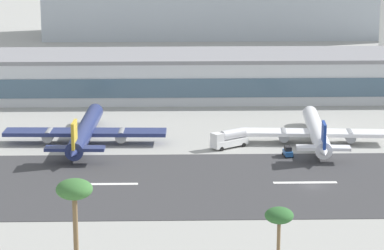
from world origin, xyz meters
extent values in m
plane|color=#9E9E99|center=(0.00, 0.00, 0.00)|extent=(1400.00, 1400.00, 0.00)
cube|color=#38383A|center=(0.00, 2.08, 0.04)|extent=(800.00, 40.56, 0.08)
cube|color=white|center=(-38.42, 2.08, 0.09)|extent=(12.00, 1.20, 0.01)
cube|color=white|center=(-1.11, 2.08, 0.09)|extent=(12.00, 1.20, 0.01)
cube|color=silver|center=(-19.47, 81.58, 5.48)|extent=(150.02, 25.13, 10.96)
cube|color=#476075|center=(-19.47, 68.86, 4.93)|extent=(145.52, 0.30, 4.93)
cube|color=gray|center=(-19.47, 81.58, 11.46)|extent=(151.52, 25.38, 1.00)
cylinder|color=navy|center=(-44.90, 33.00, 2.87)|extent=(5.05, 37.19, 3.71)
sphere|color=navy|center=(-44.23, 51.53, 2.87)|extent=(3.52, 3.52, 3.52)
cone|color=navy|center=(-45.57, 14.47, 2.87)|extent=(3.58, 6.79, 3.34)
cube|color=navy|center=(-44.93, 32.26, 2.50)|extent=(35.55, 6.84, 0.82)
cylinder|color=gray|center=(-36.98, 31.97, 1.85)|extent=(2.60, 5.27, 2.41)
cylinder|color=gray|center=(-52.88, 32.55, 1.85)|extent=(2.60, 5.27, 2.41)
cube|color=navy|center=(-45.52, 15.96, 3.24)|extent=(12.13, 3.49, 0.65)
cube|color=gold|center=(-45.52, 15.96, 5.84)|extent=(0.77, 5.02, 5.93)
cylinder|color=black|center=(-44.97, 31.15, 0.51)|extent=(0.67, 0.67, 1.02)
cylinder|color=white|center=(5.71, 31.87, 2.69)|extent=(5.96, 34.88, 3.47)
sphere|color=white|center=(6.96, 49.18, 2.69)|extent=(3.30, 3.30, 3.30)
cone|color=white|center=(4.46, 14.55, 2.69)|extent=(3.57, 6.46, 3.12)
cube|color=white|center=(5.66, 31.17, 2.34)|extent=(32.38, 7.50, 0.76)
cylinder|color=gray|center=(12.86, 30.65, 1.74)|extent=(2.60, 5.01, 2.26)
cylinder|color=gray|center=(-1.54, 31.69, 1.74)|extent=(2.60, 5.01, 2.26)
cube|color=white|center=(4.56, 15.94, 3.04)|extent=(11.09, 3.64, 0.61)
cube|color=navy|center=(4.56, 15.94, 5.47)|extent=(0.89, 4.71, 5.55)
cylinder|color=black|center=(5.59, 30.13, 0.48)|extent=(0.62, 0.62, 0.95)
cube|color=white|center=(-13.67, 27.84, 1.15)|extent=(8.51, 6.90, 1.40)
cylinder|color=silver|center=(-12.83, 28.41, 2.90)|extent=(5.97, 4.97, 2.10)
cube|color=white|center=(-16.36, 26.04, 2.75)|extent=(3.03, 3.12, 1.80)
cylinder|color=black|center=(-16.87, 27.26, 0.45)|extent=(0.90, 0.73, 0.90)
cylinder|color=black|center=(-15.42, 25.11, 0.45)|extent=(0.90, 0.73, 0.90)
cylinder|color=black|center=(-11.93, 30.58, 0.45)|extent=(0.90, 0.73, 0.90)
cylinder|color=black|center=(-10.48, 28.42, 0.45)|extent=(0.90, 0.73, 0.90)
cube|color=#23569E|center=(-2.01, 20.44, 0.80)|extent=(1.86, 3.32, 1.00)
cube|color=black|center=(-2.01, 20.44, 1.75)|extent=(1.44, 2.02, 0.90)
cylinder|color=black|center=(-1.30, 21.62, 0.30)|extent=(0.33, 0.62, 0.60)
cylinder|color=black|center=(-2.90, 21.48, 0.30)|extent=(0.33, 0.62, 0.60)
cylinder|color=black|center=(-1.11, 19.39, 0.30)|extent=(0.33, 0.62, 0.60)
cylinder|color=black|center=(-2.71, 19.25, 0.30)|extent=(0.33, 0.62, 0.60)
cylinder|color=brown|center=(-11.80, -44.10, 4.97)|extent=(0.50, 0.50, 9.93)
ellipsoid|color=#2D602D|center=(-11.80, -44.10, 9.93)|extent=(3.91, 3.91, 2.15)
cylinder|color=brown|center=(-39.21, -43.31, 6.79)|extent=(0.68, 0.68, 13.59)
ellipsoid|color=#386B33|center=(-39.21, -43.31, 13.59)|extent=(4.96, 4.96, 2.73)
camera|label=1|loc=(-26.38, -157.20, 49.90)|focal=83.50mm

